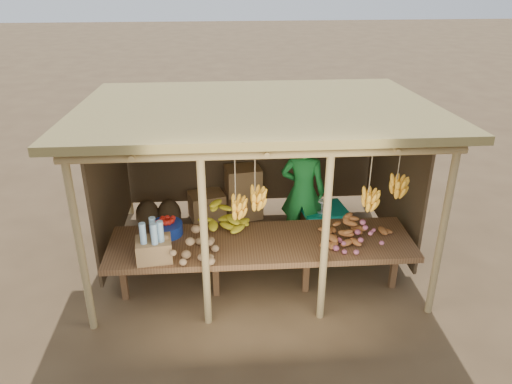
{
  "coord_description": "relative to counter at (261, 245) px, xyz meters",
  "views": [
    {
      "loc": [
        -0.46,
        -6.44,
        4.12
      ],
      "look_at": [
        0.0,
        0.0,
        1.05
      ],
      "focal_mm": 35.0,
      "sensor_mm": 36.0,
      "label": 1
    }
  ],
  "objects": [
    {
      "name": "vendor",
      "position": [
        0.72,
        1.19,
        0.18
      ],
      "size": [
        0.76,
        0.6,
        1.84
      ],
      "primitive_type": "imported",
      "rotation": [
        0.0,
        0.0,
        2.88
      ],
      "color": "#1B7C2E",
      "rests_on": "ground"
    },
    {
      "name": "bottle_box",
      "position": [
        -1.32,
        -0.32,
        0.26
      ],
      "size": [
        0.46,
        0.38,
        0.53
      ],
      "color": "olive",
      "rests_on": "counter"
    },
    {
      "name": "carton_stack",
      "position": [
        -0.34,
        2.15,
        -0.34
      ],
      "size": [
        1.28,
        0.57,
        0.91
      ],
      "color": "olive",
      "rests_on": "ground"
    },
    {
      "name": "onion_heap",
      "position": [
        1.23,
        -0.23,
        0.24
      ],
      "size": [
        0.71,
        0.43,
        0.35
      ],
      "primitive_type": null,
      "rotation": [
        0.0,
        0.0,
        0.01
      ],
      "color": "#A65169",
      "rests_on": "counter"
    },
    {
      "name": "potato_heap",
      "position": [
        -1.03,
        -0.23,
        0.24
      ],
      "size": [
        1.14,
        0.92,
        0.37
      ],
      "primitive_type": null,
      "rotation": [
        0.0,
        0.0,
        -0.39
      ],
      "color": "#8F6E4A",
      "rests_on": "counter"
    },
    {
      "name": "sweet_potato_heap",
      "position": [
        1.23,
        0.02,
        0.24
      ],
      "size": [
        0.99,
        0.78,
        0.35
      ],
      "primitive_type": null,
      "rotation": [
        0.0,
        0.0,
        -0.34
      ],
      "color": "#9E5A28",
      "rests_on": "counter"
    },
    {
      "name": "banana_pile",
      "position": [
        -0.52,
        0.4,
        0.24
      ],
      "size": [
        0.74,
        0.5,
        0.35
      ],
      "primitive_type": null,
      "rotation": [
        0.0,
        0.0,
        0.13
      ],
      "color": "yellow",
      "rests_on": "counter"
    },
    {
      "name": "ground",
      "position": [
        -0.0,
        0.95,
        -0.74
      ],
      "size": [
        60.0,
        60.0,
        0.0
      ],
      "primitive_type": "plane",
      "color": "brown",
      "rests_on": "ground"
    },
    {
      "name": "tarp_crate",
      "position": [
        1.06,
        1.21,
        -0.41
      ],
      "size": [
        0.75,
        0.67,
        0.8
      ],
      "color": "brown",
      "rests_on": "ground"
    },
    {
      "name": "burlap_sacks",
      "position": [
        -1.56,
        1.99,
        -0.51
      ],
      "size": [
        0.76,
        0.4,
        0.53
      ],
      "color": "#4C3923",
      "rests_on": "ground"
    },
    {
      "name": "counter",
      "position": [
        0.0,
        0.0,
        0.0
      ],
      "size": [
        3.9,
        1.05,
        0.8
      ],
      "color": "brown",
      "rests_on": "ground"
    },
    {
      "name": "tomato_basin",
      "position": [
        -1.23,
        0.28,
        0.15
      ],
      "size": [
        0.44,
        0.44,
        0.23
      ],
      "rotation": [
        0.0,
        0.0,
        -0.36
      ],
      "color": "navy",
      "rests_on": "counter"
    },
    {
      "name": "stall_structure",
      "position": [
        0.07,
        0.93,
        1.18
      ],
      "size": [
        4.7,
        3.5,
        2.43
      ],
      "color": "#A48755",
      "rests_on": "ground"
    }
  ]
}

